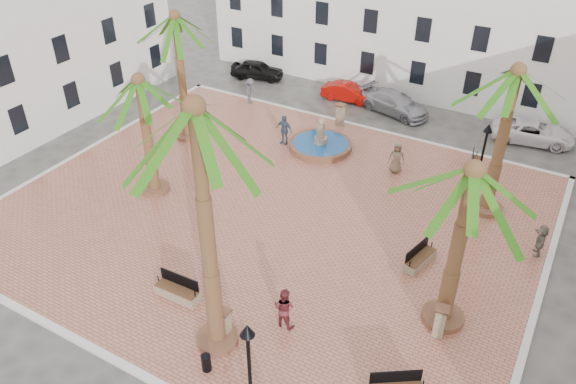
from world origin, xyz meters
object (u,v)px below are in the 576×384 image
pedestrian_east (541,240)px  car_white (533,132)px  pedestrian_fountain_b (284,130)px  lamppost_s (249,356)px  bollard_se (225,322)px  car_red (349,92)px  fountain (320,144)px  bollard_n (340,114)px  pedestrian_north (250,91)px  palm_nw (176,30)px  car_black (257,70)px  bench_e (420,259)px  car_silver (395,103)px  bench_s (177,292)px  palm_sw (141,95)px  palm_ne (514,89)px  pedestrian_fountain_a (397,158)px  bollard_e (440,321)px  cyclist_b (284,308)px  bench_ne (475,165)px  lamppost_e (484,148)px  litter_bin (206,363)px  palm_s (197,137)px  palm_e (470,192)px

pedestrian_east → car_white: 11.64m
pedestrian_fountain_b → pedestrian_east: pedestrian_fountain_b is taller
lamppost_s → bollard_se: (-2.77, 2.43, -2.23)m
car_red → car_white: size_ratio=0.78×
fountain → bollard_n: size_ratio=2.61×
bollard_n → pedestrian_north: size_ratio=0.82×
palm_nw → pedestrian_north: size_ratio=4.45×
lamppost_s → car_black: bearing=122.0°
lamppost_s → fountain: bearing=109.9°
bench_e → car_black: size_ratio=0.49×
car_silver → lamppost_s: bearing=-154.3°
bench_s → pedestrian_north: size_ratio=1.14×
palm_sw → pedestrian_fountain_b: bearing=66.8°
bench_e → lamppost_s: (-2.39, -10.15, 2.63)m
palm_nw → car_red: bearing=58.2°
palm_ne → pedestrian_north: size_ratio=4.42×
lamppost_s → bench_s: bearing=151.2°
pedestrian_fountain_a → bollard_e: bearing=-76.7°
cyclist_b → pedestrian_fountain_a: (-0.30, 13.06, 0.02)m
bench_e → bench_ne: size_ratio=1.06×
lamppost_e → car_red: bearing=144.0°
cyclist_b → car_silver: size_ratio=0.37×
bench_s → lamppost_s: bearing=-30.2°
pedestrian_fountain_a → cyclist_b: bearing=-103.9°
pedestrian_fountain_b → fountain: bearing=18.1°
bollard_n → car_silver: (2.31, 3.78, -0.18)m
bench_s → lamppost_e: size_ratio=0.48×
litter_bin → lamppost_s: bearing=-17.0°
fountain → bench_ne: (8.75, 2.19, -0.00)m
palm_sw → pedestrian_fountain_a: palm_sw is taller
lamppost_s → palm_s: bearing=144.7°
palm_s → lamppost_e: palm_s is taller
palm_ne → bench_s: palm_ne is taller
fountain → palm_e: size_ratio=0.52×
palm_ne → litter_bin: 17.62m
fountain → car_red: size_ratio=1.00×
palm_s → pedestrian_north: bearing=119.5°
bench_e → lamppost_e: (0.72, 6.73, 2.58)m
bench_e → lamppost_e: bearing=7.5°
pedestrian_east → car_white: size_ratio=0.32×
bollard_n → palm_ne: bearing=-24.8°
pedestrian_fountain_a → car_white: (6.00, 7.87, -0.40)m
palm_nw → palm_sw: palm_nw is taller
bench_ne → bollard_n: bearing=71.2°
bench_e → car_silver: size_ratio=0.40×
bench_s → lamppost_s: 7.01m
palm_nw → bollard_se: (11.42, -12.16, -6.07)m
pedestrian_fountain_b → car_silver: bearing=65.2°
lamppost_e → bollard_se: bearing=-112.1°
palm_s → palm_e: (7.17, 5.37, -2.72)m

